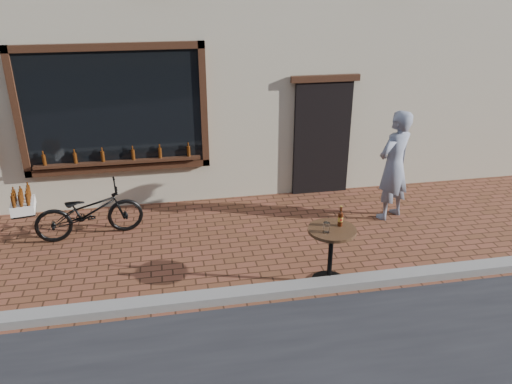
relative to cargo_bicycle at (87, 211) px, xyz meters
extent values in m
plane|color=#5A311D|center=(2.40, -2.38, -0.46)|extent=(90.00, 90.00, 0.00)
cube|color=slate|center=(2.40, -2.18, -0.40)|extent=(90.00, 0.25, 0.12)
cube|color=black|center=(0.50, 1.07, 1.39)|extent=(3.00, 0.06, 2.00)
cube|color=black|center=(0.50, 1.05, 2.45)|extent=(3.24, 0.10, 0.12)
cube|color=black|center=(0.50, 1.05, 0.33)|extent=(3.24, 0.10, 0.12)
cube|color=black|center=(-1.06, 1.05, 1.39)|extent=(0.12, 0.10, 2.24)
cube|color=black|center=(2.06, 1.05, 1.39)|extent=(0.12, 0.10, 2.24)
cube|color=black|center=(0.50, 1.00, 0.46)|extent=(2.90, 0.16, 0.05)
cube|color=black|center=(4.30, 1.08, 0.64)|extent=(1.10, 0.10, 2.20)
cube|color=black|center=(4.30, 1.05, 1.80)|extent=(1.30, 0.10, 0.12)
cylinder|color=#3D1C07|center=(-0.75, 1.00, 0.58)|extent=(0.06, 0.06, 0.19)
cylinder|color=#3D1C07|center=(-0.25, 1.00, 0.58)|extent=(0.06, 0.06, 0.19)
cylinder|color=#3D1C07|center=(0.25, 1.00, 0.58)|extent=(0.06, 0.06, 0.19)
cylinder|color=#3D1C07|center=(0.75, 1.00, 0.58)|extent=(0.06, 0.06, 0.19)
cylinder|color=#3D1C07|center=(1.25, 1.00, 0.58)|extent=(0.06, 0.06, 0.19)
cylinder|color=#3D1C07|center=(1.75, 1.00, 0.58)|extent=(0.06, 0.06, 0.19)
imported|color=black|center=(0.03, 0.01, -0.01)|extent=(1.78, 0.86, 0.90)
cube|color=black|center=(-0.90, -0.15, 0.16)|extent=(0.41, 0.53, 0.03)
cube|color=beige|center=(-0.90, -0.15, 0.24)|extent=(0.41, 0.55, 0.14)
cylinder|color=#3D1C07|center=(-0.77, -0.31, 0.41)|extent=(0.06, 0.06, 0.19)
cylinder|color=#3D1C07|center=(-0.87, -0.32, 0.41)|extent=(0.06, 0.06, 0.19)
cylinder|color=#3D1C07|center=(-0.97, -0.34, 0.41)|extent=(0.06, 0.06, 0.19)
cylinder|color=#3D1C07|center=(-0.79, -0.19, 0.41)|extent=(0.06, 0.06, 0.19)
cylinder|color=#3D1C07|center=(-0.89, -0.21, 0.41)|extent=(0.06, 0.06, 0.19)
cylinder|color=#3D1C07|center=(-0.99, -0.22, 0.41)|extent=(0.06, 0.06, 0.19)
cylinder|color=#3D1C07|center=(-0.81, -0.07, 0.41)|extent=(0.06, 0.06, 0.19)
cylinder|color=#3D1C07|center=(-0.91, -0.09, 0.41)|extent=(0.06, 0.06, 0.19)
cylinder|color=#3D1C07|center=(-1.01, -0.10, 0.41)|extent=(0.06, 0.06, 0.19)
cylinder|color=#3D1C07|center=(-0.83, 0.05, 0.41)|extent=(0.06, 0.06, 0.19)
cylinder|color=black|center=(3.47, -2.03, -0.44)|extent=(0.49, 0.49, 0.03)
cylinder|color=black|center=(3.47, -2.03, -0.04)|extent=(0.07, 0.07, 0.77)
cylinder|color=#301D10|center=(3.47, -2.03, 0.37)|extent=(0.66, 0.66, 0.04)
cylinder|color=gold|center=(3.61, -1.97, 0.50)|extent=(0.07, 0.07, 0.07)
cylinder|color=white|center=(3.36, -2.11, 0.46)|extent=(0.09, 0.09, 0.14)
imported|color=slate|center=(5.19, -0.24, 0.51)|extent=(0.85, 0.74, 1.95)
camera|label=1|loc=(1.35, -7.70, 3.56)|focal=35.00mm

